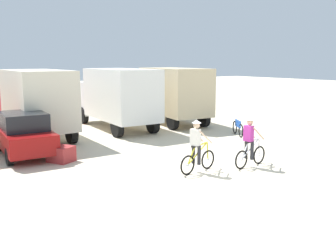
{
  "coord_description": "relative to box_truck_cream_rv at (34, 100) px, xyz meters",
  "views": [
    {
      "loc": [
        -8.59,
        -9.33,
        3.77
      ],
      "look_at": [
        0.1,
        3.37,
        1.1
      ],
      "focal_mm": 40.17,
      "sensor_mm": 36.0,
      "label": 1
    }
  ],
  "objects": [
    {
      "name": "cyclist_cowboy_hat",
      "position": [
        4.87,
        -9.69,
        -1.03
      ],
      "size": [
        1.73,
        0.52,
        1.82
      ],
      "color": "black",
      "rests_on": "ground"
    },
    {
      "name": "box_truck_cream_rv",
      "position": [
        0.0,
        0.0,
        0.0
      ],
      "size": [
        2.49,
        6.79,
        3.35
      ],
      "color": "beige",
      "rests_on": "ground"
    },
    {
      "name": "bicycle_spare",
      "position": [
        8.66,
        -5.29,
        -1.48
      ],
      "size": [
        0.88,
        1.56,
        0.97
      ],
      "color": "black",
      "rests_on": "ground"
    },
    {
      "name": "supply_crate",
      "position": [
        -0.5,
        -5.17,
        -1.58
      ],
      "size": [
        1.06,
        1.11,
        0.59
      ],
      "primitive_type": "cube",
      "rotation": [
        0.0,
        0.0,
        0.51
      ],
      "color": "#9E2D2D",
      "rests_on": "ground"
    },
    {
      "name": "sedan_parked",
      "position": [
        -1.39,
        -3.36,
        -0.99
      ],
      "size": [
        1.95,
        4.27,
        1.76
      ],
      "color": "maroon",
      "rests_on": "ground"
    },
    {
      "name": "ground_plane",
      "position": [
        3.63,
        -9.53,
        -1.87
      ],
      "size": [
        120.0,
        120.0,
        0.0
      ],
      "primitive_type": "plane",
      "color": "beige"
    },
    {
      "name": "cyclist_orange_shirt",
      "position": [
        2.88,
        -9.15,
        -1.03
      ],
      "size": [
        1.72,
        0.54,
        1.82
      ],
      "color": "black",
      "rests_on": "ground"
    },
    {
      "name": "box_truck_tan_camper",
      "position": [
        8.15,
        0.06,
        0.0
      ],
      "size": [
        3.16,
        6.98,
        3.35
      ],
      "color": "#CCB78E",
      "rests_on": "ground"
    },
    {
      "name": "box_truck_white_box",
      "position": [
        4.49,
        0.01,
        0.0
      ],
      "size": [
        2.67,
        6.85,
        3.35
      ],
      "color": "white",
      "rests_on": "ground"
    }
  ]
}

